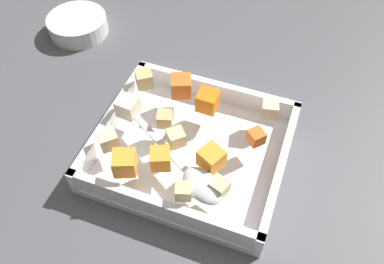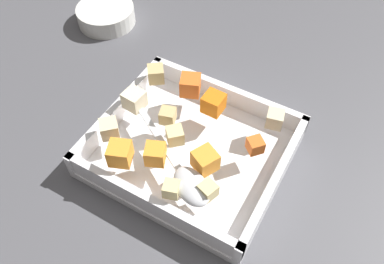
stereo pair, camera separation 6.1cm
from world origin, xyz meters
name	(u,v)px [view 2 (the right image)]	position (x,y,z in m)	size (l,w,h in m)	color
ground_plane	(185,153)	(0.00, 0.00, 0.00)	(4.00, 4.00, 0.00)	#4C4C51
baking_dish	(192,150)	(0.01, 0.00, 0.02)	(0.30, 0.26, 0.05)	silver
carrot_chunk_corner_sw	(155,154)	(-0.01, -0.06, 0.07)	(0.03, 0.03, 0.03)	orange
carrot_chunk_back_center	(255,145)	(0.11, 0.03, 0.06)	(0.02, 0.02, 0.02)	orange
carrot_chunk_heap_top	(213,103)	(0.02, 0.07, 0.07)	(0.03, 0.03, 0.03)	orange
carrot_chunk_near_left	(205,161)	(0.06, -0.04, 0.07)	(0.03, 0.03, 0.03)	orange
carrot_chunk_far_left	(120,153)	(-0.06, -0.09, 0.07)	(0.03, 0.03, 0.03)	orange
carrot_chunk_mid_left	(190,85)	(-0.04, 0.08, 0.07)	(0.03, 0.03, 0.03)	orange
potato_chunk_under_handle	(134,100)	(-0.10, 0.01, 0.07)	(0.03, 0.03, 0.03)	beige
potato_chunk_far_right	(208,190)	(0.08, -0.08, 0.06)	(0.02, 0.02, 0.02)	#E0CC89
potato_chunk_near_right	(168,116)	(-0.04, 0.01, 0.06)	(0.02, 0.02, 0.02)	tan
potato_chunk_front_center	(171,189)	(0.04, -0.10, 0.06)	(0.02, 0.02, 0.02)	#E0CC89
potato_chunk_corner_nw	(109,129)	(-0.10, -0.06, 0.07)	(0.03, 0.03, 0.03)	beige
potato_chunk_corner_se	(275,119)	(0.12, 0.09, 0.07)	(0.03, 0.03, 0.03)	beige
potato_chunk_corner_ne	(156,74)	(-0.10, 0.08, 0.07)	(0.03, 0.03, 0.03)	tan
potato_chunk_rim_edge	(175,135)	(-0.01, -0.02, 0.07)	(0.03, 0.03, 0.03)	#E0CC89
serving_spoon	(187,179)	(0.05, -0.08, 0.06)	(0.22, 0.14, 0.02)	silver
small_prep_bowl	(106,15)	(-0.33, 0.22, 0.02)	(0.13, 0.13, 0.04)	silver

